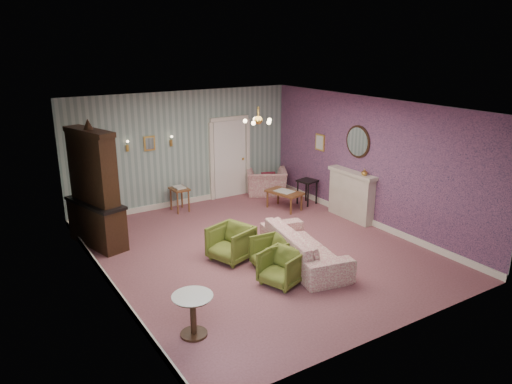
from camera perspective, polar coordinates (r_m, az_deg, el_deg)
floor at (r=10.04m, az=0.25°, el=-6.77°), size 7.00×7.00×0.00m
ceiling at (r=9.24m, az=0.28°, el=9.88°), size 7.00×7.00×0.00m
wall_back at (r=12.54m, az=-8.39°, el=4.96°), size 6.00×0.00×6.00m
wall_front at (r=7.01m, az=15.90°, el=-5.57°), size 6.00×0.00×6.00m
wall_left at (r=8.39m, az=-17.30°, el=-1.88°), size 0.00×7.00×7.00m
wall_right at (r=11.38m, az=13.14°, el=3.42°), size 0.00×7.00×7.00m
wall_right_floral at (r=11.37m, az=13.09°, el=3.41°), size 0.00×7.00×7.00m
door at (r=13.15m, az=-3.06°, el=4.04°), size 1.12×0.12×2.16m
olive_chair_a at (r=8.62m, az=2.98°, el=-8.58°), size 0.79×0.82×0.67m
olive_chair_b at (r=9.16m, az=1.89°, el=-6.94°), size 0.65×0.68×0.66m
olive_chair_c at (r=9.51m, az=-2.94°, el=-5.75°), size 0.88×0.91×0.75m
sofa_chintz at (r=9.38m, az=5.61°, el=-5.64°), size 1.09×2.38×0.90m
wingback_chair at (r=13.43m, az=1.23°, el=1.65°), size 1.28×1.13×0.94m
dresser at (r=10.41m, az=-18.39°, el=0.75°), size 0.93×1.63×2.57m
fireplace at (r=11.79m, az=11.00°, el=-0.36°), size 0.30×1.40×1.16m
mantel_vase at (r=11.32m, az=12.49°, el=2.26°), size 0.15×0.15×0.15m
oval_mirror at (r=11.54m, az=11.73°, el=5.74°), size 0.04×0.76×0.84m
framed_print at (r=12.58m, az=7.45°, el=5.74°), size 0.04×0.34×0.42m
coffee_table at (r=12.34m, az=3.31°, el=-0.94°), size 0.72×1.01×0.47m
side_table_black at (r=12.73m, az=5.95°, el=-0.01°), size 0.52×0.52×0.65m
pedestal_table at (r=7.29m, az=-7.31°, el=-14.01°), size 0.62×0.62×0.65m
nesting_table at (r=12.30m, az=-8.85°, el=-0.75°), size 0.40×0.51×0.65m
gilt_mirror_back at (r=12.13m, az=-12.26°, el=5.53°), size 0.28×0.06×0.36m
sconce_left at (r=11.94m, az=-14.70°, el=5.18°), size 0.16×0.12×0.30m
sconce_right at (r=12.30m, az=-9.82°, el=5.84°), size 0.16×0.12×0.30m
chandelier at (r=9.28m, az=0.28°, el=8.23°), size 0.56×0.56×0.36m
burgundy_cushion at (r=13.28m, az=1.40°, el=1.52°), size 0.41×0.28×0.39m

